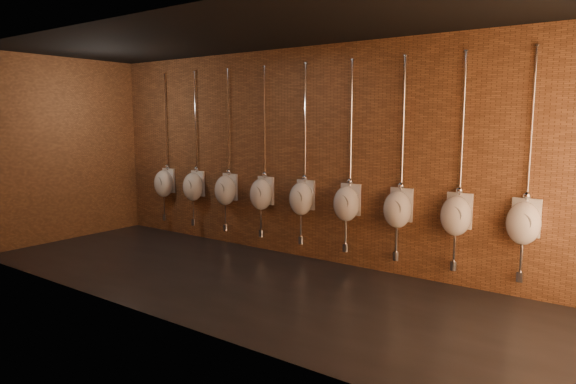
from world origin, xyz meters
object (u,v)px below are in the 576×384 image
at_px(urinal_1, 193,186).
at_px(urinal_7, 456,215).
at_px(urinal_6, 398,208).
at_px(urinal_8, 524,222).
at_px(urinal_4, 302,198).
at_px(urinal_5, 347,203).
at_px(urinal_2, 226,189).
at_px(urinal_0, 164,183).
at_px(urinal_3, 261,193).

xyz_separation_m(urinal_1, urinal_7, (4.69, 0.00, 0.00)).
xyz_separation_m(urinal_1, urinal_6, (3.91, 0.00, 0.00)).
xyz_separation_m(urinal_6, urinal_8, (1.56, 0.00, 0.00)).
bearing_deg(urinal_4, urinal_5, 0.00).
relative_size(urinal_6, urinal_7, 1.00).
xyz_separation_m(urinal_2, urinal_7, (3.91, 0.00, 0.00)).
relative_size(urinal_1, urinal_6, 1.00).
height_order(urinal_6, urinal_7, same).
distance_m(urinal_6, urinal_7, 0.78).
relative_size(urinal_0, urinal_3, 1.00).
height_order(urinal_0, urinal_6, same).
xyz_separation_m(urinal_3, urinal_6, (2.35, 0.00, 0.00)).
relative_size(urinal_7, urinal_8, 1.00).
bearing_deg(urinal_1, urinal_2, 0.00).
bearing_deg(urinal_5, urinal_2, 180.00).
bearing_deg(urinal_5, urinal_8, 0.00).
height_order(urinal_1, urinal_3, same).
bearing_deg(urinal_3, urinal_8, 0.00).
distance_m(urinal_2, urinal_4, 1.56).
height_order(urinal_5, urinal_8, same).
bearing_deg(urinal_5, urinal_3, 180.00).
bearing_deg(urinal_7, urinal_5, 180.00).
relative_size(urinal_0, urinal_4, 1.00).
distance_m(urinal_3, urinal_7, 3.13).
bearing_deg(urinal_0, urinal_5, 0.00).
distance_m(urinal_4, urinal_8, 3.13).
xyz_separation_m(urinal_2, urinal_5, (2.35, 0.00, 0.00)).
distance_m(urinal_4, urinal_7, 2.35).
relative_size(urinal_4, urinal_5, 1.00).
distance_m(urinal_0, urinal_2, 1.56).
distance_m(urinal_0, urinal_1, 0.78).
relative_size(urinal_4, urinal_8, 1.00).
bearing_deg(urinal_6, urinal_3, 180.00).
distance_m(urinal_5, urinal_6, 0.78).
relative_size(urinal_1, urinal_2, 1.00).
xyz_separation_m(urinal_6, urinal_7, (0.78, 0.00, 0.00)).
height_order(urinal_4, urinal_6, same).
height_order(urinal_7, urinal_8, same).
bearing_deg(urinal_7, urinal_4, 180.00).
height_order(urinal_1, urinal_6, same).
bearing_deg(urinal_5, urinal_6, 0.00).
height_order(urinal_2, urinal_4, same).
xyz_separation_m(urinal_2, urinal_8, (4.69, 0.00, 0.00)).
bearing_deg(urinal_4, urinal_3, 180.00).
relative_size(urinal_3, urinal_4, 1.00).
bearing_deg(urinal_4, urinal_8, 0.00).
xyz_separation_m(urinal_2, urinal_3, (0.78, 0.00, 0.00)).
bearing_deg(urinal_0, urinal_3, 0.00).
bearing_deg(urinal_3, urinal_1, 180.00).
distance_m(urinal_1, urinal_3, 1.56).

